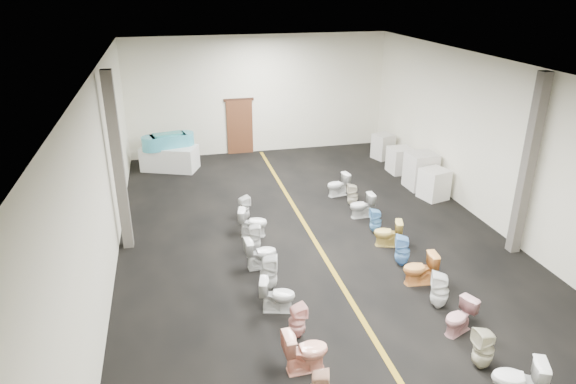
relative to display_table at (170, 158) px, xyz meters
name	(u,v)px	position (x,y,z in m)	size (l,w,h in m)	color
floor	(316,243)	(3.55, -6.63, -0.43)	(16.00, 16.00, 0.00)	black
ceiling	(320,68)	(3.55, -6.63, 4.07)	(16.00, 16.00, 0.00)	black
wall_back	(259,95)	(3.55, 1.37, 1.82)	(10.00, 10.00, 0.00)	silver
wall_left	(103,179)	(-1.45, -6.63, 1.82)	(16.00, 16.00, 0.00)	silver
wall_right	(499,147)	(8.55, -6.63, 1.82)	(16.00, 16.00, 0.00)	silver
aisle_stripe	(316,243)	(3.55, -6.63, -0.42)	(0.12, 15.60, 0.01)	olive
back_door	(240,127)	(2.75, 1.31, 0.62)	(1.00, 0.10, 2.10)	#562D19
door_frame	(239,100)	(2.75, 1.32, 1.69)	(1.15, 0.08, 0.10)	#331C11
column_left	(118,164)	(-1.20, -5.63, 1.82)	(0.25, 0.25, 4.50)	#59544C
column_right	(528,167)	(8.30, -8.13, 1.82)	(0.25, 0.25, 4.50)	#59544C
display_table	(170,158)	(0.00, 0.00, 0.00)	(1.92, 0.96, 0.85)	silver
bathtub	(168,141)	(0.00, 0.00, 0.64)	(1.83, 0.94, 0.55)	teal
appliance_crate_a	(434,184)	(7.95, -4.60, 0.05)	(0.74, 0.74, 0.95)	white
appliance_crate_b	(421,171)	(7.95, -3.68, 0.16)	(0.86, 0.86, 1.18)	beige
appliance_crate_c	(401,160)	(7.95, -2.17, 0.02)	(0.79, 0.79, 0.89)	silver
appliance_crate_d	(383,146)	(7.95, -0.62, 0.05)	(0.66, 0.66, 0.95)	beige
toilet_left_2	(306,351)	(2.05, -11.07, -0.02)	(0.45, 0.80, 0.81)	#FEAA90
toilet_left_3	(297,321)	(2.13, -10.17, -0.07)	(0.32, 0.33, 0.72)	#F1ACA4
toilet_left_4	(277,295)	(1.95, -9.24, -0.05)	(0.42, 0.73, 0.74)	silver
toilet_left_5	(269,273)	(1.93, -8.44, -0.01)	(0.38, 0.38, 0.84)	silver
toilet_left_6	(261,253)	(1.93, -7.47, -0.04)	(0.43, 0.76, 0.77)	silver
toilet_left_7	(254,238)	(1.90, -6.67, -0.05)	(0.34, 0.34, 0.75)	silver
toilet_left_8	(253,222)	(2.03, -5.80, -0.04)	(0.43, 0.76, 0.77)	white
toilet_left_9	(244,209)	(1.93, -4.82, -0.06)	(0.33, 0.34, 0.74)	silver
toilet_right_1	(518,380)	(5.19, -12.54, -0.02)	(0.46, 0.80, 0.82)	white
toilet_right_2	(483,349)	(5.10, -11.73, -0.03)	(0.36, 0.37, 0.80)	beige
toilet_right_3	(460,317)	(5.21, -10.76, -0.08)	(0.39, 0.68, 0.70)	#D39699
toilet_right_4	(440,291)	(5.25, -9.92, -0.02)	(0.37, 0.38, 0.82)	white
toilet_right_5	(420,269)	(5.26, -8.99, -0.05)	(0.43, 0.75, 0.76)	#F09B4A
toilet_right_6	(402,251)	(5.24, -8.14, -0.04)	(0.35, 0.36, 0.78)	#71B3F3
toilet_right_7	(388,233)	(5.29, -7.16, -0.07)	(0.40, 0.70, 0.72)	#E6C55D
toilet_right_8	(376,221)	(5.28, -6.40, -0.08)	(0.31, 0.32, 0.69)	#6CB0E6
toilet_right_9	(362,206)	(5.27, -5.38, -0.07)	(0.40, 0.70, 0.72)	silver
toilet_right_10	(353,195)	(5.28, -4.59, -0.07)	(0.32, 0.33, 0.71)	beige
toilet_right_11	(338,185)	(5.11, -3.71, -0.06)	(0.41, 0.71, 0.73)	white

